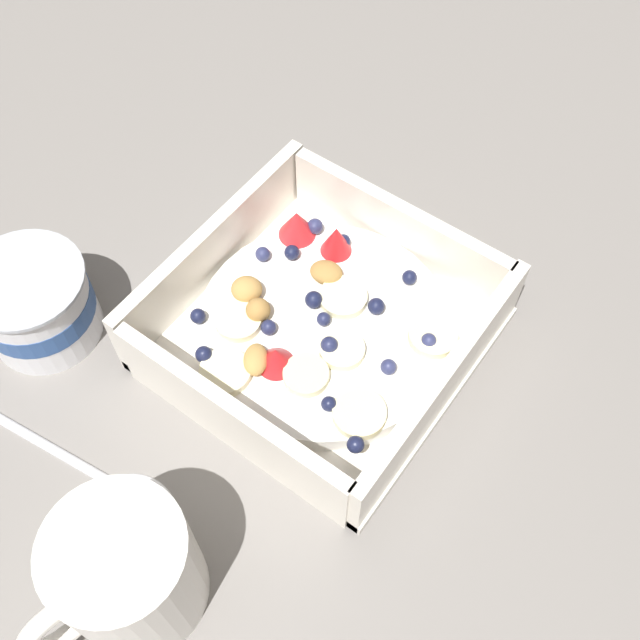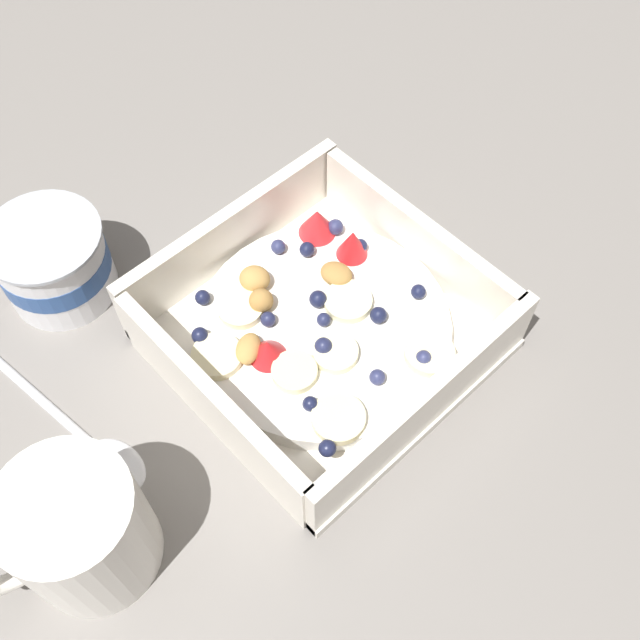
{
  "view_description": "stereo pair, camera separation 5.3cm",
  "coord_description": "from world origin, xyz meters",
  "px_view_note": "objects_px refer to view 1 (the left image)",
  "views": [
    {
      "loc": [
        -0.23,
        -0.17,
        0.48
      ],
      "look_at": [
        -0.0,
        0.0,
        0.03
      ],
      "focal_mm": 42.24,
      "sensor_mm": 36.0,
      "label": 1
    },
    {
      "loc": [
        -0.2,
        -0.21,
        0.48
      ],
      "look_at": [
        -0.0,
        0.0,
        0.03
      ],
      "focal_mm": 42.24,
      "sensor_mm": 36.0,
      "label": 2
    }
  ],
  "objects_px": {
    "fruit_bowl": "(319,327)",
    "spoon": "(107,479)",
    "coffee_mug": "(126,573)",
    "yogurt_cup": "(36,304)"
  },
  "relations": [
    {
      "from": "fruit_bowl",
      "to": "spoon",
      "type": "distance_m",
      "value": 0.18
    },
    {
      "from": "coffee_mug",
      "to": "yogurt_cup",
      "type": "bearing_deg",
      "value": 62.29
    },
    {
      "from": "spoon",
      "to": "coffee_mug",
      "type": "height_order",
      "value": "coffee_mug"
    },
    {
      "from": "yogurt_cup",
      "to": "fruit_bowl",
      "type": "bearing_deg",
      "value": -56.99
    },
    {
      "from": "fruit_bowl",
      "to": "yogurt_cup",
      "type": "distance_m",
      "value": 0.2
    },
    {
      "from": "spoon",
      "to": "yogurt_cup",
      "type": "xyz_separation_m",
      "value": [
        0.06,
        0.12,
        0.03
      ]
    },
    {
      "from": "yogurt_cup",
      "to": "coffee_mug",
      "type": "relative_size",
      "value": 0.79
    },
    {
      "from": "spoon",
      "to": "fruit_bowl",
      "type": "bearing_deg",
      "value": -15.91
    },
    {
      "from": "fruit_bowl",
      "to": "coffee_mug",
      "type": "bearing_deg",
      "value": -174.99
    },
    {
      "from": "yogurt_cup",
      "to": "coffee_mug",
      "type": "distance_m",
      "value": 0.21
    }
  ]
}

